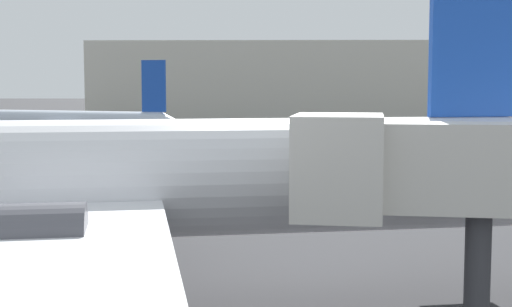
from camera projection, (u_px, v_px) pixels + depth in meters
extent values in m
cylinder|color=white|center=(23.00, 181.00, 21.91)|extent=(30.43, 9.15, 3.57)
cube|color=white|center=(77.00, 198.00, 22.21)|extent=(10.30, 29.71, 0.24)
cube|color=white|center=(490.00, 160.00, 24.24)|extent=(3.99, 8.85, 0.16)
cube|color=#1947B2|center=(479.00, 31.00, 23.76)|extent=(3.25, 0.91, 5.43)
cylinder|color=#4C4C54|center=(17.00, 245.00, 16.61)|extent=(3.34, 2.37, 1.83)
cylinder|color=#4C4C54|center=(63.00, 180.00, 27.55)|extent=(3.34, 2.37, 1.83)
cube|color=black|center=(73.00, 296.00, 20.44)|extent=(0.59, 0.59, 2.33)
cube|color=black|center=(83.00, 261.00, 24.44)|extent=(0.59, 0.59, 2.33)
cylinder|color=#B2BCCC|center=(57.00, 122.00, 77.48)|extent=(23.51, 9.47, 2.46)
cone|color=#B2BCCC|center=(174.00, 125.00, 73.22)|extent=(3.32, 3.16, 2.46)
cube|color=#B2BCCC|center=(67.00, 126.00, 77.14)|extent=(8.71, 18.59, 0.19)
cube|color=#B2BCCC|center=(158.00, 122.00, 73.76)|extent=(3.82, 6.95, 0.13)
cube|color=#1947B2|center=(154.00, 86.00, 73.55)|extent=(2.50, 0.99, 5.08)
cylinder|color=#4C4C54|center=(41.00, 129.00, 74.08)|extent=(2.71, 2.08, 1.43)
cylinder|color=#4C4C54|center=(80.00, 125.00, 80.68)|extent=(2.71, 2.08, 1.43)
cube|color=black|center=(59.00, 143.00, 75.79)|extent=(0.50, 0.50, 1.58)
cube|color=black|center=(76.00, 141.00, 78.79)|extent=(0.50, 0.50, 1.58)
cube|color=silver|center=(338.00, 166.00, 20.45)|extent=(2.74, 3.09, 2.80)
cylinder|color=#3F3F44|center=(477.00, 277.00, 20.16)|extent=(0.70, 0.70, 3.52)
cube|color=#1972BF|center=(398.00, 203.00, 38.46)|extent=(1.90, 2.66, 1.00)
cylinder|color=black|center=(408.00, 216.00, 37.54)|extent=(0.35, 0.63, 0.60)
cylinder|color=black|center=(385.00, 214.00, 37.88)|extent=(0.35, 0.63, 0.60)
cylinder|color=black|center=(411.00, 210.00, 39.14)|extent=(0.35, 0.63, 0.60)
cylinder|color=black|center=(389.00, 209.00, 39.48)|extent=(0.35, 0.63, 0.60)
cube|color=beige|center=(295.00, 82.00, 139.16)|extent=(73.27, 22.64, 14.09)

